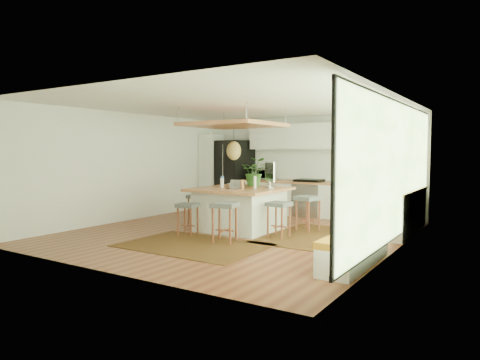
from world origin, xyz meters
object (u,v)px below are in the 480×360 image
Objects in this scene: fridge at (234,179)px; stool_left_side at (198,209)px; monitor at (270,176)px; island_plant at (255,175)px; stool_right_front at (279,220)px; island at (240,209)px; stool_near_left at (188,218)px; stool_near_right at (225,224)px; laptop at (233,183)px; stool_right_back at (308,215)px; microwave at (263,173)px.

stool_left_side is (0.72, -2.66, -0.57)m from fridge.
island_plant is at bearing -166.33° from monitor.
stool_right_front is at bearing -28.84° from fridge.
fridge is at bearing 105.10° from stool_left_side.
island reaches higher than stool_right_front.
stool_near_right is at bearing -10.52° from stool_near_left.
stool_left_side is at bearing 162.10° from laptop.
island is 2.93× the size of monitor.
laptop is 0.47× the size of monitor.
island_plant reaches higher than stool_right_back.
island is 2.98m from microwave.
island is at bearing -106.86° from monitor.
laptop is 1.02m from island_plant.
island is 1.45m from stool_near_right.
laptop is at bearing -82.89° from island.
fridge is 2.69× the size of stool_near_right.
stool_right_front is at bearing 26.27° from stool_near_left.
stool_right_back is at bearing 62.41° from monitor.
fridge is 6.89× the size of laptop.
stool_right_back is at bearing 66.18° from stool_near_right.
stool_near_right is (2.48, -4.11, -0.57)m from fridge.
island is 0.98m from monitor.
stool_right_front is at bearing 1.78° from laptop.
fridge is at bearing 135.22° from stool_right_front.
stool_left_side is at bearing -58.97° from fridge.
stool_right_front is at bearing -15.93° from island.
microwave is at bearing 108.97° from laptop.
fridge is 2.67× the size of stool_right_back.
island is at bearing -88.92° from island_plant.
laptop is (2.02, -3.10, 0.12)m from fridge.
island is 2.42× the size of stool_near_right.
stool_near_right reaches higher than stool_right_front.
stool_right_back is at bearing -3.09° from island_plant.
laptop is at bearing -18.71° from stool_left_side.
monitor reaches higher than island.
laptop reaches higher than stool_right_back.
stool_left_side is at bearing 119.58° from stool_near_left.
stool_right_front is 0.93× the size of stool_right_back.
stool_near_left is 2.22× the size of laptop.
island_plant reaches higher than stool_right_front.
stool_near_right is 2.56× the size of laptop.
stool_right_back is 3.27m from microwave.
fridge is at bearing 133.06° from island_plant.
stool_near_right is at bearing -48.25° from monitor.
monitor is at bearing 87.89° from stool_near_right.
microwave is (-0.42, 3.89, 0.77)m from stool_near_left.
monitor reaches higher than stool_right_front.
island_plant is at bearing -31.00° from fridge.
stool_left_side is at bearing 170.02° from stool_right_front.
island is 2.40× the size of stool_right_back.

